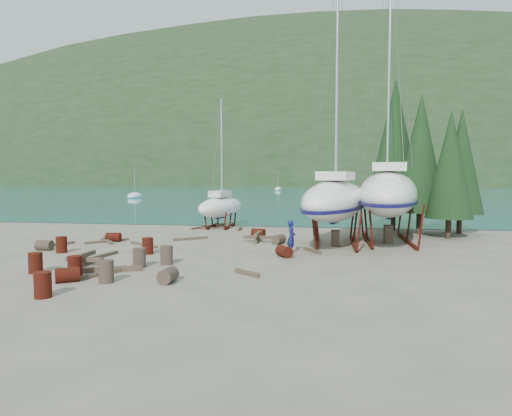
# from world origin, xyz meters

# --- Properties ---
(ground) EXTENTS (600.00, 600.00, 0.00)m
(ground) POSITION_xyz_m (0.00, 0.00, 0.00)
(ground) COLOR #645F4F
(ground) RESTS_ON ground
(bay_water) EXTENTS (700.00, 700.00, 0.00)m
(bay_water) POSITION_xyz_m (0.00, 315.00, 0.01)
(bay_water) COLOR #1B6687
(bay_water) RESTS_ON ground
(far_hill) EXTENTS (800.00, 360.00, 110.00)m
(far_hill) POSITION_xyz_m (0.00, 320.00, 0.00)
(far_hill) COLOR black
(far_hill) RESTS_ON ground
(far_house_left) EXTENTS (6.60, 5.60, 5.60)m
(far_house_left) POSITION_xyz_m (-60.00, 190.00, 2.92)
(far_house_left) COLOR beige
(far_house_left) RESTS_ON ground
(far_house_center) EXTENTS (6.60, 5.60, 5.60)m
(far_house_center) POSITION_xyz_m (-20.00, 190.00, 2.92)
(far_house_center) COLOR beige
(far_house_center) RESTS_ON ground
(far_house_right) EXTENTS (6.60, 5.60, 5.60)m
(far_house_right) POSITION_xyz_m (30.00, 190.00, 2.92)
(far_house_right) COLOR beige
(far_house_right) RESTS_ON ground
(cypress_near_right) EXTENTS (3.60, 3.60, 10.00)m
(cypress_near_right) POSITION_xyz_m (12.50, 12.00, 5.79)
(cypress_near_right) COLOR black
(cypress_near_right) RESTS_ON ground
(cypress_mid_right) EXTENTS (3.06, 3.06, 8.50)m
(cypress_mid_right) POSITION_xyz_m (14.00, 10.00, 4.92)
(cypress_mid_right) COLOR black
(cypress_mid_right) RESTS_ON ground
(cypress_back_left) EXTENTS (4.14, 4.14, 11.50)m
(cypress_back_left) POSITION_xyz_m (11.00, 14.00, 6.66)
(cypress_back_left) COLOR black
(cypress_back_left) RESTS_ON ground
(cypress_far_right) EXTENTS (3.24, 3.24, 9.00)m
(cypress_far_right) POSITION_xyz_m (15.50, 13.00, 5.21)
(cypress_far_right) COLOR black
(cypress_far_right) RESTS_ON ground
(moored_boat_left) EXTENTS (2.00, 5.00, 6.05)m
(moored_boat_left) POSITION_xyz_m (-30.00, 60.00, 0.39)
(moored_boat_left) COLOR white
(moored_boat_left) RESTS_ON ground
(moored_boat_mid) EXTENTS (2.00, 5.00, 6.05)m
(moored_boat_mid) POSITION_xyz_m (10.00, 80.00, 0.39)
(moored_boat_mid) COLOR white
(moored_boat_mid) RESTS_ON ground
(moored_boat_far) EXTENTS (2.00, 5.00, 6.05)m
(moored_boat_far) POSITION_xyz_m (-8.00, 110.00, 0.39)
(moored_boat_far) COLOR white
(moored_boat_far) RESTS_ON ground
(large_sailboat_near) EXTENTS (5.42, 11.08, 16.79)m
(large_sailboat_near) POSITION_xyz_m (6.51, 6.13, 2.71)
(large_sailboat_near) COLOR white
(large_sailboat_near) RESTS_ON ground
(large_sailboat_far) EXTENTS (5.11, 12.30, 18.86)m
(large_sailboat_far) POSITION_xyz_m (9.76, 7.64, 3.08)
(large_sailboat_far) COLOR white
(large_sailboat_far) RESTS_ON ground
(small_sailboat_shore) EXTENTS (3.59, 6.75, 10.32)m
(small_sailboat_shore) POSITION_xyz_m (-2.44, 13.97, 1.71)
(small_sailboat_shore) COLOR white
(small_sailboat_shore) RESTS_ON ground
(worker) EXTENTS (0.45, 0.67, 1.80)m
(worker) POSITION_xyz_m (4.14, 2.29, 0.90)
(worker) COLOR navy
(worker) RESTS_ON ground
(drum_1) EXTENTS (0.63, 0.91, 0.58)m
(drum_1) POSITION_xyz_m (-0.09, -5.03, 0.29)
(drum_1) COLOR #2D2823
(drum_1) RESTS_ON ground
(drum_2) EXTENTS (0.93, 0.65, 0.58)m
(drum_2) POSITION_xyz_m (-7.36, 5.15, 0.29)
(drum_2) COLOR #53180E
(drum_2) RESTS_ON ground
(drum_3) EXTENTS (0.58, 0.58, 0.88)m
(drum_3) POSITION_xyz_m (-3.57, -7.76, 0.44)
(drum_3) COLOR #53180E
(drum_3) RESTS_ON ground
(drum_4) EXTENTS (1.01, 0.81, 0.58)m
(drum_4) POSITION_xyz_m (1.39, 8.78, 0.29)
(drum_4) COLOR #53180E
(drum_4) RESTS_ON ground
(drum_5) EXTENTS (0.58, 0.58, 0.88)m
(drum_5) POSITION_xyz_m (-2.41, -2.36, 0.44)
(drum_5) COLOR #2D2823
(drum_5) RESTS_ON ground
(drum_6) EXTENTS (0.97, 1.05, 0.58)m
(drum_6) POSITION_xyz_m (3.85, 1.30, 0.29)
(drum_6) COLOR #53180E
(drum_6) RESTS_ON ground
(drum_8) EXTENTS (0.58, 0.58, 0.88)m
(drum_8) POSITION_xyz_m (-8.20, 0.79, 0.44)
(drum_8) COLOR #53180E
(drum_8) RESTS_ON ground
(drum_10) EXTENTS (0.58, 0.58, 0.88)m
(drum_10) POSITION_xyz_m (-6.31, -4.18, 0.44)
(drum_10) COLOR #53180E
(drum_10) RESTS_ON ground
(drum_11) EXTENTS (0.89, 1.04, 0.58)m
(drum_11) POSITION_xyz_m (3.10, 5.72, 0.29)
(drum_11) COLOR #2D2823
(drum_11) RESTS_ON ground
(drum_12) EXTENTS (1.05, 0.98, 0.58)m
(drum_12) POSITION_xyz_m (-4.02, -5.54, 0.29)
(drum_12) COLOR #53180E
(drum_12) RESTS_ON ground
(drum_13) EXTENTS (0.58, 0.58, 0.88)m
(drum_13) POSITION_xyz_m (-4.21, -4.66, 0.44)
(drum_13) COLOR #53180E
(drum_13) RESTS_ON ground
(drum_14) EXTENTS (0.58, 0.58, 0.88)m
(drum_14) POSITION_xyz_m (-3.41, 1.07, 0.44)
(drum_14) COLOR #53180E
(drum_14) RESTS_ON ground
(drum_15) EXTENTS (0.90, 0.60, 0.58)m
(drum_15) POSITION_xyz_m (-9.60, 1.36, 0.29)
(drum_15) COLOR #2D2823
(drum_15) RESTS_ON ground
(drum_16) EXTENTS (0.58, 0.58, 0.88)m
(drum_16) POSITION_xyz_m (-1.43, -1.48, 0.44)
(drum_16) COLOR #2D2823
(drum_16) RESTS_ON ground
(drum_17) EXTENTS (0.58, 0.58, 0.88)m
(drum_17) POSITION_xyz_m (-2.48, -5.37, 0.44)
(drum_17) COLOR #2D2823
(drum_17) RESTS_ON ground
(timber_0) EXTENTS (1.04, 2.41, 0.14)m
(timber_0) POSITION_xyz_m (-3.91, 13.23, 0.07)
(timber_0) COLOR brown
(timber_0) RESTS_ON ground
(timber_1) EXTENTS (1.05, 1.54, 0.19)m
(timber_1) POSITION_xyz_m (5.22, 3.01, 0.10)
(timber_1) COLOR brown
(timber_1) RESTS_ON ground
(timber_2) EXTENTS (1.24, 1.82, 0.19)m
(timber_2) POSITION_xyz_m (-8.07, 5.54, 0.09)
(timber_2) COLOR brown
(timber_2) RESTS_ON ground
(timber_4) EXTENTS (1.53, 1.52, 0.17)m
(timber_4) POSITION_xyz_m (-7.58, 4.67, 0.09)
(timber_4) COLOR brown
(timber_4) RESTS_ON ground
(timber_5) EXTENTS (1.29, 2.42, 0.16)m
(timber_5) POSITION_xyz_m (-3.21, -4.14, 0.08)
(timber_5) COLOR brown
(timber_5) RESTS_ON ground
(timber_6) EXTENTS (0.25, 1.65, 0.19)m
(timber_6) POSITION_xyz_m (-0.63, 12.50, 0.10)
(timber_6) COLOR brown
(timber_6) RESTS_ON ground
(timber_7) EXTENTS (1.23, 1.04, 0.17)m
(timber_7) POSITION_xyz_m (2.70, -3.18, 0.09)
(timber_7) COLOR brown
(timber_7) RESTS_ON ground
(timber_9) EXTENTS (2.28, 1.25, 0.15)m
(timber_9) POSITION_xyz_m (-2.63, 13.06, 0.08)
(timber_9) COLOR brown
(timber_9) RESTS_ON ground
(timber_10) EXTENTS (1.96, 1.58, 0.16)m
(timber_10) POSITION_xyz_m (-2.76, 6.66, 0.08)
(timber_10) COLOR brown
(timber_10) RESTS_ON ground
(timber_11) EXTENTS (2.33, 1.71, 0.15)m
(timber_11) POSITION_xyz_m (-4.74, 3.72, 0.08)
(timber_11) COLOR brown
(timber_11) RESTS_ON ground
(timber_12) EXTENTS (0.55, 2.32, 0.17)m
(timber_12) POSITION_xyz_m (-5.31, -0.16, 0.08)
(timber_12) COLOR brown
(timber_12) RESTS_ON ground
(timber_15) EXTENTS (1.99, 2.19, 0.15)m
(timber_15) POSITION_xyz_m (-7.60, 4.80, 0.07)
(timber_15) COLOR brown
(timber_15) RESTS_ON ground
(timber_16) EXTENTS (2.83, 1.28, 0.23)m
(timber_16) POSITION_xyz_m (-3.40, -3.54, 0.11)
(timber_16) COLOR brown
(timber_16) RESTS_ON ground
(timber_17) EXTENTS (1.19, 2.06, 0.16)m
(timber_17) POSITION_xyz_m (-9.86, 2.98, 0.08)
(timber_17) COLOR brown
(timber_17) RESTS_ON ground
(timber_pile_fore) EXTENTS (1.80, 1.80, 0.60)m
(timber_pile_fore) POSITION_xyz_m (-5.09, -2.38, 0.30)
(timber_pile_fore) COLOR brown
(timber_pile_fore) RESTS_ON ground
(timber_pile_aft) EXTENTS (1.80, 1.80, 0.60)m
(timber_pile_aft) POSITION_xyz_m (1.69, 6.39, 0.30)
(timber_pile_aft) COLOR brown
(timber_pile_aft) RESTS_ON ground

